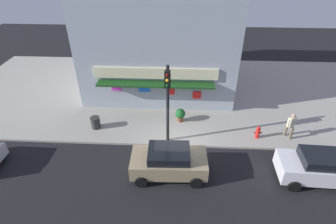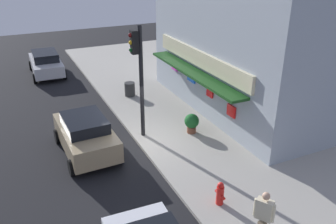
# 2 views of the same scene
# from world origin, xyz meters

# --- Properties ---
(ground_plane) EXTENTS (52.25, 52.25, 0.00)m
(ground_plane) POSITION_xyz_m (0.00, 0.00, 0.00)
(ground_plane) COLOR black
(sidewalk) EXTENTS (34.83, 13.46, 0.14)m
(sidewalk) POSITION_xyz_m (0.00, 6.73, 0.07)
(sidewalk) COLOR #A39E93
(sidewalk) RESTS_ON ground_plane
(corner_building) EXTENTS (10.94, 9.26, 7.61)m
(corner_building) POSITION_xyz_m (-1.55, 8.12, 3.93)
(corner_building) COLOR #9EA8B2
(corner_building) RESTS_ON sidewalk
(traffic_light) EXTENTS (0.32, 0.58, 4.95)m
(traffic_light) POSITION_xyz_m (-0.57, 0.36, 3.31)
(traffic_light) COLOR black
(traffic_light) RESTS_ON sidewalk
(fire_hydrant) EXTENTS (0.49, 0.25, 0.84)m
(fire_hydrant) POSITION_xyz_m (4.98, 1.00, 0.54)
(fire_hydrant) COLOR red
(fire_hydrant) RESTS_ON sidewalk
(trash_can) EXTENTS (0.59, 0.59, 0.78)m
(trash_can) POSITION_xyz_m (-5.33, 1.52, 0.53)
(trash_can) COLOR #2D2D2D
(trash_can) RESTS_ON sidewalk
(pedestrian) EXTENTS (0.58, 0.56, 1.71)m
(pedestrian) POSITION_xyz_m (6.88, 1.15, 1.09)
(pedestrian) COLOR brown
(pedestrian) RESTS_ON sidewalk
(potted_plant_by_doorway) EXTENTS (0.67, 0.67, 0.92)m
(potted_plant_by_doorway) POSITION_xyz_m (0.17, 2.56, 0.66)
(potted_plant_by_doorway) COLOR brown
(potted_plant_by_doorway) RESTS_ON sidewalk
(parked_car_tan) EXTENTS (3.98, 2.20, 1.62)m
(parked_car_tan) POSITION_xyz_m (-0.37, -2.15, 0.85)
(parked_car_tan) COLOR #9E8966
(parked_car_tan) RESTS_ON ground_plane
(parked_car_white) EXTENTS (4.35, 2.15, 1.69)m
(parked_car_white) POSITION_xyz_m (7.39, -2.21, 0.87)
(parked_car_white) COLOR silver
(parked_car_white) RESTS_ON ground_plane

